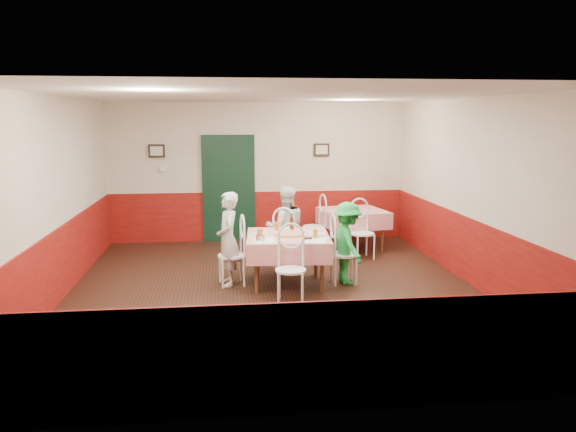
{
  "coord_description": "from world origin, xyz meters",
  "views": [
    {
      "loc": [
        -0.73,
        -7.88,
        2.5
      ],
      "look_at": [
        0.24,
        0.31,
        1.05
      ],
      "focal_mm": 35.0,
      "sensor_mm": 36.0,
      "label": 1
    }
  ],
  "objects": [
    {
      "name": "wallet",
      "position": [
        0.5,
        -0.0,
        0.77
      ],
      "size": [
        0.12,
        0.1,
        0.02
      ],
      "primitive_type": "cube",
      "rotation": [
        0.0,
        0.0,
        -0.07
      ],
      "color": "black",
      "rests_on": "main_table"
    },
    {
      "name": "chair_second_b",
      "position": [
        1.75,
        1.72,
        0.45
      ],
      "size": [
        0.49,
        0.49,
        0.9
      ],
      "primitive_type": null,
      "rotation": [
        0.0,
        0.0,
        0.18
      ],
      "color": "white",
      "rests_on": "ground"
    },
    {
      "name": "front_wall",
      "position": [
        0.0,
        -3.5,
        1.4
      ],
      "size": [
        6.0,
        0.1,
        2.8
      ],
      "primitive_type": "cube",
      "color": "beige",
      "rests_on": "ground"
    },
    {
      "name": "plate_left",
      "position": [
        -0.19,
        0.36,
        0.77
      ],
      "size": [
        0.27,
        0.27,
        0.01
      ],
      "primitive_type": "cylinder",
      "rotation": [
        0.0,
        0.0,
        -0.07
      ],
      "color": "white",
      "rests_on": "main_table"
    },
    {
      "name": "glass_c",
      "position": [
        0.11,
        0.69,
        0.82
      ],
      "size": [
        0.07,
        0.07,
        0.13
      ],
      "primitive_type": "cylinder",
      "rotation": [
        0.0,
        0.0,
        -0.07
      ],
      "color": "#BF7219",
      "rests_on": "main_table"
    },
    {
      "name": "glass_b",
      "position": [
        0.61,
        0.05,
        0.82
      ],
      "size": [
        0.07,
        0.07,
        0.12
      ],
      "primitive_type": "cylinder",
      "rotation": [
        0.0,
        0.0,
        -0.07
      ],
      "color": "#BF7219",
      "rests_on": "main_table"
    },
    {
      "name": "diner_left",
      "position": [
        -0.66,
        0.37,
        0.71
      ],
      "size": [
        0.37,
        0.54,
        1.41
      ],
      "primitive_type": "imported",
      "rotation": [
        0.0,
        0.0,
        -1.51
      ],
      "color": "gray",
      "rests_on": "ground"
    },
    {
      "name": "beer_bottle",
      "position": [
        0.34,
        0.7,
        0.88
      ],
      "size": [
        0.07,
        0.07,
        0.23
      ],
      "primitive_type": "cylinder",
      "rotation": [
        0.0,
        0.0,
        -0.07
      ],
      "color": "#381C0A",
      "rests_on": "main_table"
    },
    {
      "name": "door",
      "position": [
        -0.6,
        3.45,
        1.05
      ],
      "size": [
        0.96,
        0.06,
        2.1
      ],
      "primitive_type": "cube",
      "color": "black",
      "rests_on": "ground"
    },
    {
      "name": "floor",
      "position": [
        0.0,
        0.0,
        0.0
      ],
      "size": [
        7.0,
        7.0,
        0.0
      ],
      "primitive_type": "plane",
      "color": "black",
      "rests_on": "ground"
    },
    {
      "name": "chair_far",
      "position": [
        0.3,
        1.15,
        0.45
      ],
      "size": [
        0.53,
        0.53,
        0.9
      ],
      "primitive_type": null,
      "rotation": [
        0.0,
        0.0,
        2.81
      ],
      "color": "white",
      "rests_on": "ground"
    },
    {
      "name": "wainscot_front",
      "position": [
        0.0,
        -3.48,
        0.5
      ],
      "size": [
        6.0,
        0.03,
        1.0
      ],
      "primitive_type": "cube",
      "color": "maroon",
      "rests_on": "ground"
    },
    {
      "name": "chair_right",
      "position": [
        1.09,
        0.24,
        0.45
      ],
      "size": [
        0.42,
        0.42,
        0.9
      ],
      "primitive_type": null,
      "rotation": [
        0.0,
        0.0,
        1.56
      ],
      "color": "white",
      "rests_on": "ground"
    },
    {
      "name": "left_wall",
      "position": [
        -3.0,
        0.0,
        1.4
      ],
      "size": [
        0.1,
        7.0,
        2.8
      ],
      "primitive_type": "cube",
      "color": "beige",
      "rests_on": "ground"
    },
    {
      "name": "plate_far",
      "position": [
        0.26,
        0.75,
        0.77
      ],
      "size": [
        0.27,
        0.27,
        0.01
      ],
      "primitive_type": "cylinder",
      "rotation": [
        0.0,
        0.0,
        -0.07
      ],
      "color": "white",
      "rests_on": "main_table"
    },
    {
      "name": "chair_near",
      "position": [
        0.18,
        -0.54,
        0.45
      ],
      "size": [
        0.48,
        0.48,
        0.9
      ],
      "primitive_type": null,
      "rotation": [
        0.0,
        0.0,
        -0.15
      ],
      "color": "white",
      "rests_on": "ground"
    },
    {
      "name": "menu_left",
      "position": [
        -0.15,
        -0.05,
        0.76
      ],
      "size": [
        0.33,
        0.42,
        0.0
      ],
      "primitive_type": "cube",
      "rotation": [
        0.0,
        0.0,
        0.07
      ],
      "color": "white",
      "rests_on": "main_table"
    },
    {
      "name": "glass_a",
      "position": [
        -0.2,
        0.08,
        0.83
      ],
      "size": [
        0.09,
        0.09,
        0.15
      ],
      "primitive_type": "cylinder",
      "rotation": [
        0.0,
        0.0,
        -0.07
      ],
      "color": "#BF7219",
      "rests_on": "main_table"
    },
    {
      "name": "shaker_b",
      "position": [
        -0.16,
        -0.13,
        0.81
      ],
      "size": [
        0.04,
        0.04,
        0.09
      ],
      "primitive_type": "cylinder",
      "rotation": [
        0.0,
        0.0,
        -0.07
      ],
      "color": "silver",
      "rests_on": "main_table"
    },
    {
      "name": "diner_far",
      "position": [
        0.31,
        1.2,
        0.69
      ],
      "size": [
        0.69,
        0.55,
        1.38
      ],
      "primitive_type": "imported",
      "rotation": [
        0.0,
        0.0,
        3.17
      ],
      "color": "gray",
      "rests_on": "ground"
    },
    {
      "name": "wainscot_back",
      "position": [
        0.0,
        3.48,
        0.5
      ],
      "size": [
        6.0,
        0.03,
        1.0
      ],
      "primitive_type": "cube",
      "color": "maroon",
      "rests_on": "ground"
    },
    {
      "name": "chair_second_a",
      "position": [
        1.0,
        2.47,
        0.45
      ],
      "size": [
        0.49,
        0.49,
        0.9
      ],
      "primitive_type": null,
      "rotation": [
        0.0,
        0.0,
        -1.39
      ],
      "color": "white",
      "rests_on": "ground"
    },
    {
      "name": "main_table",
      "position": [
        0.24,
        0.31,
        0.38
      ],
      "size": [
        1.31,
        1.31,
        0.77
      ],
      "primitive_type": "cube",
      "rotation": [
        0.0,
        0.0,
        -0.07
      ],
      "color": "red",
      "rests_on": "ground"
    },
    {
      "name": "shaker_a",
      "position": [
        -0.19,
        -0.07,
        0.81
      ],
      "size": [
        0.04,
        0.04,
        0.09
      ],
      "primitive_type": "cylinder",
      "rotation": [
        0.0,
        0.0,
        -0.07
      ],
      "color": "silver",
      "rests_on": "main_table"
    },
    {
      "name": "wainscot_right",
      "position": [
        2.98,
        0.0,
        0.5
      ],
      "size": [
        0.03,
        7.0,
        1.0
      ],
      "primitive_type": "cube",
      "color": "maroon",
      "rests_on": "ground"
    },
    {
      "name": "chair_left",
      "position": [
        -0.61,
        0.37,
        0.45
      ],
      "size": [
        0.47,
        0.47,
        0.9
      ],
      "primitive_type": null,
      "rotation": [
        0.0,
        0.0,
        -1.45
      ],
      "color": "white",
      "rests_on": "ground"
    },
    {
      "name": "diner_right",
      "position": [
        1.14,
        0.24,
        0.63
      ],
      "size": [
        0.6,
        0.88,
        1.25
      ],
      "primitive_type": "imported",
      "rotation": [
        0.0,
        0.0,
        1.75
      ],
      "color": "gray",
      "rests_on": "ground"
    },
    {
      "name": "wainscot_left",
      "position": [
        -2.98,
        0.0,
        0.5
      ],
      "size": [
        0.03,
        7.0,
        1.0
      ],
      "primitive_type": "cube",
      "color": "maroon",
      "rests_on": "ground"
    },
    {
      "name": "thermostat",
      "position": [
        -1.9,
        3.45,
        1.5
      ],
      "size": [
        0.1,
        0.03,
        0.1
      ],
      "primitive_type": "cube",
      "color": "white",
      "rests_on": "back_wall"
    },
    {
      "name": "menu_right",
      "position": [
        0.6,
        -0.1,
        0.76
      ],
      "size": [
        0.4,
        0.47,
        0.0
      ],
      "primitive_type": "cube",
      "rotation": [
        0.0,
        0.0,
        -0.28
      ],
      "color": "white",
      "rests_on": "main_table"
    },
    {
      "name": "pizza",
      "position": [
        0.25,
        0.27,
        0.77
      ],
      "size": [
        0.43,
        0.43,
        0.03
      ],
      "primitive_type": "cylinder",
      "rotation": [
        0.0,
        0.0,
        -0.07
      ],
      "color": "#B74723",
      "rests_on": "main_table"
    },
    {
      "name": "plate_right",
      "position": [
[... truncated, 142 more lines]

